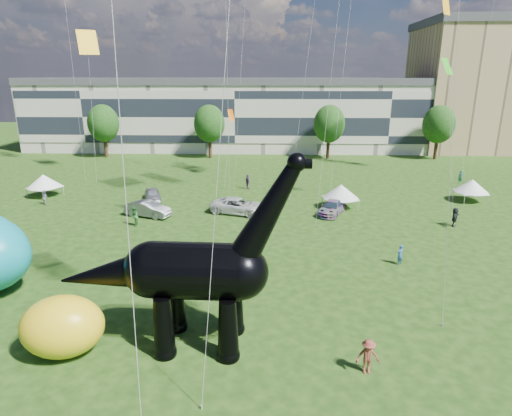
{
  "coord_description": "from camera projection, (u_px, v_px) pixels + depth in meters",
  "views": [
    {
      "loc": [
        -1.89,
        -19.25,
        13.44
      ],
      "look_at": [
        -2.75,
        8.0,
        5.0
      ],
      "focal_mm": 30.0,
      "sensor_mm": 36.0,
      "label": 1
    }
  ],
  "objects": [
    {
      "name": "terrace_row",
      "position": [
        237.0,
        117.0,
        79.96
      ],
      "size": [
        78.0,
        11.0,
        12.0
      ],
      "primitive_type": "cube",
      "color": "beige",
      "rests_on": "ground"
    },
    {
      "name": "gazebo_far",
      "position": [
        472.0,
        186.0,
        47.45
      ],
      "size": [
        3.77,
        3.77,
        2.49
      ],
      "rotation": [
        0.0,
        0.0,
        0.06
      ],
      "color": "white",
      "rests_on": "ground"
    },
    {
      "name": "tree_far_right",
      "position": [
        439.0,
        121.0,
        70.26
      ],
      "size": [
        5.2,
        5.2,
        9.44
      ],
      "color": "#382314",
      "rests_on": "ground"
    },
    {
      "name": "car_white",
      "position": [
        239.0,
        206.0,
        43.45
      ],
      "size": [
        6.21,
        4.15,
        1.58
      ],
      "primitive_type": "imported",
      "rotation": [
        0.0,
        0.0,
        1.28
      ],
      "color": "silver",
      "rests_on": "ground"
    },
    {
      "name": "car_silver",
      "position": [
        153.0,
        195.0,
        47.93
      ],
      "size": [
        2.92,
        4.45,
        1.41
      ],
      "primitive_type": "imported",
      "rotation": [
        0.0,
        0.0,
        0.33
      ],
      "color": "#B6B7BB",
      "rests_on": "ground"
    },
    {
      "name": "car_dark",
      "position": [
        332.0,
        207.0,
        43.3
      ],
      "size": [
        3.8,
        5.09,
        1.37
      ],
      "primitive_type": "imported",
      "rotation": [
        0.0,
        0.0,
        -0.46
      ],
      "color": "#595960",
      "rests_on": "ground"
    },
    {
      "name": "visitors",
      "position": [
        282.0,
        224.0,
        37.89
      ],
      "size": [
        50.1,
        38.6,
        1.86
      ],
      "color": "#317C75",
      "rests_on": "ground"
    },
    {
      "name": "ground",
      "position": [
        304.0,
        345.0,
        22.3
      ],
      "size": [
        220.0,
        220.0,
        0.0
      ],
      "primitive_type": "plane",
      "color": "#16330C",
      "rests_on": "ground"
    },
    {
      "name": "tree_mid_left",
      "position": [
        209.0,
        121.0,
        71.4
      ],
      "size": [
        5.2,
        5.2,
        9.44
      ],
      "color": "#382314",
      "rests_on": "ground"
    },
    {
      "name": "apartment_block",
      "position": [
        494.0,
        90.0,
        79.9
      ],
      "size": [
        28.0,
        18.0,
        22.0
      ],
      "primitive_type": "cube",
      "color": "tan",
      "rests_on": "ground"
    },
    {
      "name": "car_grey",
      "position": [
        148.0,
        209.0,
        42.52
      ],
      "size": [
        4.96,
        3.05,
        1.54
      ],
      "primitive_type": "imported",
      "rotation": [
        0.0,
        0.0,
        1.24
      ],
      "color": "slate",
      "rests_on": "ground"
    },
    {
      "name": "tree_far_left",
      "position": [
        103.0,
        120.0,
        71.95
      ],
      "size": [
        5.2,
        5.2,
        9.44
      ],
      "color": "#382314",
      "rests_on": "ground"
    },
    {
      "name": "gazebo_near",
      "position": [
        341.0,
        192.0,
        44.87
      ],
      "size": [
        4.9,
        4.9,
        2.6
      ],
      "rotation": [
        0.0,
        0.0,
        0.41
      ],
      "color": "silver",
      "rests_on": "ground"
    },
    {
      "name": "dinosaur_sculpture",
      "position": [
        187.0,
        274.0,
        21.38
      ],
      "size": [
        12.88,
        3.65,
        10.54
      ],
      "rotation": [
        0.0,
        0.0,
        -0.04
      ],
      "color": "black",
      "rests_on": "ground"
    },
    {
      "name": "inflatable_yellow",
      "position": [
        63.0,
        326.0,
        21.17
      ],
      "size": [
        4.4,
        3.57,
        3.13
      ],
      "primitive_type": "ellipsoid",
      "rotation": [
        0.0,
        0.0,
        0.12
      ],
      "color": "yellow",
      "rests_on": "ground"
    },
    {
      "name": "tree_mid_right",
      "position": [
        329.0,
        121.0,
        70.8
      ],
      "size": [
        5.2,
        5.2,
        9.44
      ],
      "color": "#382314",
      "rests_on": "ground"
    },
    {
      "name": "gazebo_left",
      "position": [
        44.0,
        181.0,
        49.36
      ],
      "size": [
        4.94,
        4.94,
        2.59
      ],
      "rotation": [
        0.0,
        0.0,
        -0.43
      ],
      "color": "white",
      "rests_on": "ground"
    }
  ]
}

